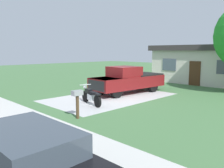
% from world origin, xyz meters
% --- Properties ---
extents(ground_plane, '(80.00, 80.00, 0.00)m').
position_xyz_m(ground_plane, '(0.00, 0.00, 0.00)').
color(ground_plane, '#446E40').
extents(driveway_pad, '(4.86, 8.29, 0.01)m').
position_xyz_m(driveway_pad, '(0.00, 0.00, 0.00)').
color(driveway_pad, '#B6B6B6').
rests_on(driveway_pad, ground).
extents(sidewalk_strip, '(36.00, 1.80, 0.01)m').
position_xyz_m(sidewalk_strip, '(0.00, -6.00, 0.00)').
color(sidewalk_strip, beige).
rests_on(sidewalk_strip, ground).
extents(motorcycle, '(2.17, 0.88, 1.09)m').
position_xyz_m(motorcycle, '(0.69, -2.25, 0.47)').
color(motorcycle, black).
rests_on(motorcycle, ground).
extents(pickup_truck, '(2.50, 5.77, 1.90)m').
position_xyz_m(pickup_truck, '(-0.22, 1.98, 0.95)').
color(pickup_truck, black).
rests_on(pickup_truck, ground).
extents(parked_sedan, '(4.51, 1.84, 1.38)m').
position_xyz_m(parked_sedan, '(6.12, -8.42, 0.73)').
color(parked_sedan, black).
rests_on(parked_sedan, ground).
extents(mailbox, '(0.26, 0.48, 1.26)m').
position_xyz_m(mailbox, '(2.40, -4.44, 0.98)').
color(mailbox, '#4C3823').
rests_on(mailbox, ground).
extents(neighbor_house, '(9.60, 5.60, 3.50)m').
position_xyz_m(neighbor_house, '(1.41, 11.29, 1.79)').
color(neighbor_house, beige).
rests_on(neighbor_house, ground).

